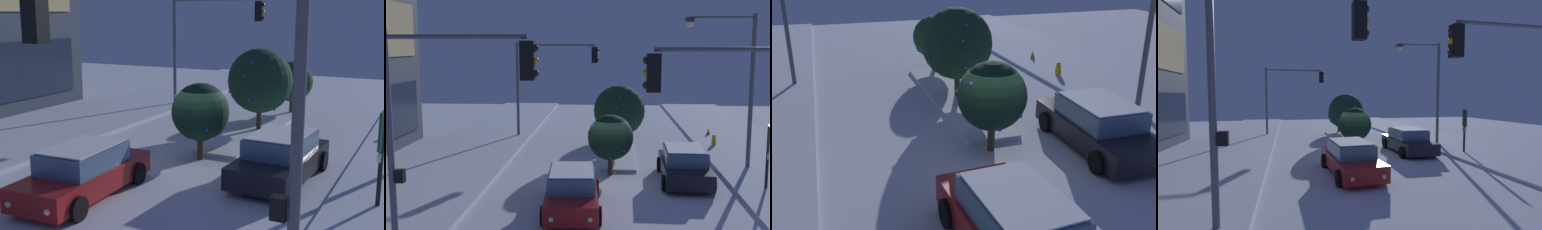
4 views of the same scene
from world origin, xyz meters
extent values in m
plane|color=silver|center=(0.00, 0.00, 0.00)|extent=(52.00, 52.00, 0.00)
cube|color=silver|center=(5.26, -0.38, 0.07)|extent=(9.00, 1.80, 0.14)
cube|color=black|center=(-0.44, -3.24, 0.53)|extent=(4.74, 2.07, 0.66)
cube|color=slate|center=(-0.44, -3.24, 1.14)|extent=(2.58, 1.80, 0.60)
cube|color=white|center=(-0.44, -3.24, 1.47)|extent=(2.39, 1.68, 0.04)
sphere|color=#F9E5B2|center=(1.94, -2.68, 0.50)|extent=(0.16, 0.16, 0.16)
sphere|color=#F9E5B2|center=(1.90, -3.97, 0.50)|extent=(0.16, 0.16, 0.16)
cylinder|color=black|center=(1.14, -2.34, 0.33)|extent=(0.67, 0.24, 0.66)
cylinder|color=black|center=(1.07, -4.24, 0.33)|extent=(0.67, 0.24, 0.66)
cylinder|color=black|center=(-1.95, -2.23, 0.33)|extent=(0.67, 0.24, 0.66)
cylinder|color=black|center=(-2.01, -4.14, 0.33)|extent=(0.67, 0.24, 0.66)
cube|color=slate|center=(-4.42, 1.34, 1.14)|extent=(2.58, 1.74, 0.60)
cube|color=white|center=(-4.42, 1.34, 1.47)|extent=(2.39, 1.62, 0.04)
cylinder|color=black|center=(-2.84, 0.53, 0.33)|extent=(0.67, 0.26, 0.66)
cylinder|color=black|center=(-2.94, 2.31, 0.33)|extent=(0.67, 0.26, 0.66)
cylinder|color=#565960|center=(9.13, 5.82, 3.02)|extent=(0.18, 0.18, 6.04)
cylinder|color=#565960|center=(1.71, -6.55, 3.64)|extent=(0.20, 0.20, 7.27)
cylinder|color=gold|center=(6.67, -6.01, 0.28)|extent=(0.26, 0.26, 0.56)
sphere|color=gold|center=(6.67, -6.01, 0.63)|extent=(0.22, 0.22, 0.22)
cylinder|color=gold|center=(6.49, -6.01, 0.31)|extent=(0.12, 0.10, 0.10)
cylinder|color=gold|center=(6.85, -6.01, 0.31)|extent=(0.12, 0.10, 0.10)
cylinder|color=#473323|center=(5.24, -0.53, 0.55)|extent=(0.22, 0.22, 1.09)
sphere|color=#193823|center=(5.24, -0.53, 2.28)|extent=(2.80, 2.80, 2.80)
sphere|color=blue|center=(3.98, -0.49, 1.64)|extent=(0.10, 0.10, 0.10)
sphere|color=blue|center=(3.89, -0.33, 2.65)|extent=(0.10, 0.10, 0.10)
sphere|color=blue|center=(5.65, 0.39, 1.29)|extent=(0.10, 0.10, 0.10)
sphere|color=blue|center=(5.67, 0.80, 2.05)|extent=(0.10, 0.10, 0.10)
sphere|color=blue|center=(5.69, 0.53, 1.46)|extent=(0.10, 0.10, 0.10)
sphere|color=blue|center=(5.28, -1.21, 1.05)|extent=(0.10, 0.10, 0.10)
sphere|color=blue|center=(4.13, -0.53, 3.15)|extent=(0.10, 0.10, 0.10)
sphere|color=blue|center=(4.82, 0.72, 1.76)|extent=(0.10, 0.10, 0.10)
cylinder|color=#473323|center=(0.35, -0.04, 0.43)|extent=(0.22, 0.22, 0.86)
sphere|color=black|center=(0.35, -0.04, 1.74)|extent=(2.06, 2.06, 2.06)
sphere|color=blue|center=(-0.30, -0.04, 0.92)|extent=(0.10, 0.10, 0.10)
sphere|color=blue|center=(0.57, 0.96, 1.92)|extent=(0.10, 0.10, 0.10)
sphere|color=blue|center=(-0.04, 0.74, 2.30)|extent=(0.10, 0.10, 0.10)
sphere|color=blue|center=(-0.39, -0.64, 1.30)|extent=(0.10, 0.10, 0.10)
sphere|color=blue|center=(1.20, 0.47, 2.05)|extent=(0.10, 0.10, 0.10)
cylinder|color=#473323|center=(9.61, -0.76, 0.43)|extent=(0.22, 0.22, 0.85)
sphere|color=#1E4228|center=(9.61, -0.76, 1.73)|extent=(2.06, 2.06, 2.06)
sphere|color=blue|center=(8.66, -0.78, 2.15)|extent=(0.10, 0.10, 0.10)
sphere|color=blue|center=(9.42, 0.15, 1.26)|extent=(0.10, 0.10, 0.10)
sphere|color=blue|center=(10.51, -0.24, 1.75)|extent=(0.10, 0.10, 0.10)
sphere|color=blue|center=(9.25, -1.63, 1.29)|extent=(0.10, 0.10, 0.10)
sphere|color=blue|center=(9.00, -0.11, 1.20)|extent=(0.10, 0.10, 0.10)
sphere|color=blue|center=(9.65, 0.06, 1.08)|extent=(0.10, 0.10, 0.10)
sphere|color=blue|center=(10.25, -0.16, 1.16)|extent=(0.10, 0.10, 0.10)
sphere|color=blue|center=(10.54, -0.30, 1.68)|extent=(0.10, 0.10, 0.10)
cone|color=orange|center=(9.97, -6.36, 0.28)|extent=(0.36, 0.36, 0.55)
camera|label=1|loc=(-15.07, -7.54, 5.19)|focal=46.39mm
camera|label=2|loc=(-20.98, 0.05, 5.87)|focal=45.05mm
camera|label=3|loc=(-10.67, 4.52, 5.76)|focal=40.33mm
camera|label=4|loc=(-16.09, 4.04, 3.42)|focal=25.60mm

